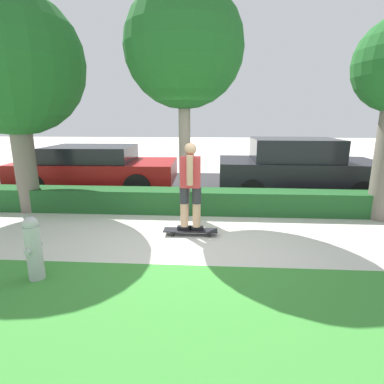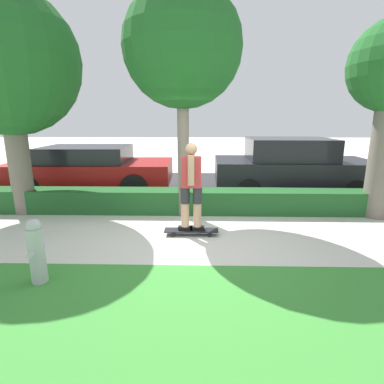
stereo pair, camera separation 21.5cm
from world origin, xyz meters
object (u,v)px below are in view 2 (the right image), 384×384
tree_mid (183,48)px  parked_car_front (91,168)px  fire_hydrant (37,251)px  skater_person (191,185)px  skateboard (191,231)px  parked_car_middle (291,166)px  tree_near (6,64)px

tree_mid → parked_car_front: tree_mid is taller
fire_hydrant → skater_person: bearing=41.1°
parked_car_front → skateboard: bearing=-48.8°
tree_mid → fire_hydrant: tree_mid is taller
skater_person → parked_car_middle: size_ratio=0.37×
tree_near → parked_car_middle: 7.23m
skateboard → skater_person: 0.86m
tree_near → fire_hydrant: tree_near is taller
skateboard → parked_car_middle: bearing=49.6°
skateboard → parked_car_front: 4.36m
skateboard → parked_car_middle: (2.72, 3.20, 0.72)m
parked_car_front → fire_hydrant: size_ratio=5.16×
skateboard → parked_car_front: (-2.94, 3.16, 0.66)m
tree_mid → fire_hydrant: (-1.74, -2.85, -2.99)m
tree_near → skateboard: bearing=-18.5°
parked_car_middle → fire_hydrant: (-4.66, -4.89, -0.36)m
parked_car_middle → tree_mid: bearing=-143.6°
skateboard → tree_near: bearing=161.5°
tree_near → parked_car_middle: size_ratio=1.09×
tree_near → fire_hydrant: size_ratio=5.40×
skateboard → tree_mid: (-0.20, 1.16, 3.35)m
skater_person → tree_near: 4.63m
parked_car_front → skater_person: bearing=-48.8°
tree_mid → skater_person: bearing=-80.1°
skater_person → tree_mid: 2.75m
tree_near → fire_hydrant: bearing=-57.6°
skater_person → parked_car_middle: bearing=49.6°
skater_person → tree_mid: tree_mid is taller
skater_person → tree_near: size_ratio=0.34×
fire_hydrant → parked_car_front: bearing=101.6°
fire_hydrant → skateboard: bearing=41.1°
tree_mid → parked_car_middle: size_ratio=1.07×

